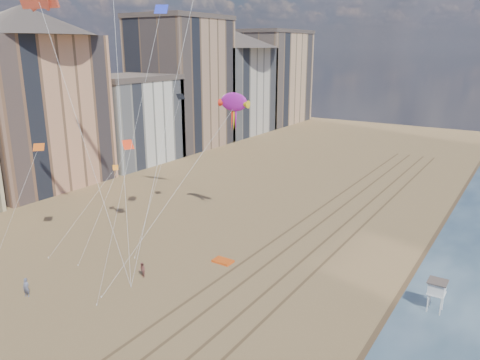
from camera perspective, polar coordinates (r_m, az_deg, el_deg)
name	(u,v)px	position (r m, az deg, el deg)	size (l,w,h in m)	color
wet_sand	(466,262)	(56.32, 25.87, -9.03)	(260.00, 260.00, 0.00)	#42301E
tracks	(286,261)	(51.47, 5.69, -9.74)	(7.68, 120.00, 0.01)	brown
buildings	(164,89)	(103.83, -9.29, 10.93)	(34.72, 131.35, 29.00)	#C6B284
lifeguard_stand	(437,288)	(44.72, 22.89, -12.03)	(1.59, 1.59, 2.87)	silver
grounded_kite	(223,261)	(50.87, -2.10, -9.85)	(2.12, 1.35, 0.24)	#E04F12
show_kite	(234,102)	(56.02, -0.77, 9.44)	(4.09, 11.00, 25.89)	#A1189B
kite_flyer_a	(26,287)	(48.34, -24.62, -11.82)	(0.66, 0.43, 1.81)	slate
kite_flyer_b	(142,270)	(48.49, -11.85, -10.69)	(0.77, 0.60, 1.58)	brown
small_kites	(122,109)	(53.07, -14.14, 8.43)	(15.34, 16.18, 18.74)	#2535CA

